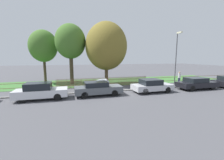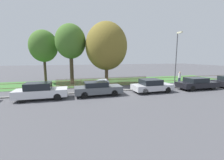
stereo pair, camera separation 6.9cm
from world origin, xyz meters
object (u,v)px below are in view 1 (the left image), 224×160
(street_lamp, at_px, (177,54))
(tree_behind_motorcycle, at_px, (70,42))
(pedestrian_near_fence, at_px, (179,77))
(parked_car_black_saloon, at_px, (41,91))
(parked_car_white_van, at_px, (197,83))
(parked_car_navy_estate, at_px, (98,88))
(parked_car_red_compact, at_px, (152,86))
(covered_motorcycle, at_px, (103,83))
(tree_mid_park, at_px, (106,46))
(tree_nearest_kerb, at_px, (43,46))

(street_lamp, bearing_deg, tree_behind_motorcycle, 156.50)
(pedestrian_near_fence, bearing_deg, parked_car_black_saloon, 101.86)
(parked_car_white_van, bearing_deg, parked_car_navy_estate, 179.07)
(parked_car_red_compact, xyz_separation_m, street_lamp, (4.24, 1.74, 3.37))
(parked_car_navy_estate, bearing_deg, parked_car_black_saloon, 179.26)
(parked_car_black_saloon, distance_m, parked_car_navy_estate, 5.03)
(parked_car_black_saloon, distance_m, tree_behind_motorcycle, 8.98)
(covered_motorcycle, bearing_deg, parked_car_white_van, -15.59)
(parked_car_black_saloon, xyz_separation_m, tree_behind_motorcycle, (2.70, 7.00, 4.93))
(covered_motorcycle, distance_m, tree_mid_park, 5.21)
(pedestrian_near_fence, bearing_deg, covered_motorcycle, 92.70)
(parked_car_white_van, xyz_separation_m, street_lamp, (-1.51, 1.81, 3.37))
(parked_car_red_compact, height_order, covered_motorcycle, parked_car_red_compact)
(parked_car_black_saloon, height_order, tree_nearest_kerb, tree_nearest_kerb)
(tree_nearest_kerb, bearing_deg, parked_car_black_saloon, -84.04)
(parked_car_black_saloon, height_order, parked_car_navy_estate, parked_car_black_saloon)
(covered_motorcycle, height_order, tree_mid_park, tree_mid_park)
(tree_nearest_kerb, relative_size, pedestrian_near_fence, 4.44)
(parked_car_white_van, height_order, covered_motorcycle, parked_car_white_van)
(covered_motorcycle, bearing_deg, pedestrian_near_fence, 3.96)
(covered_motorcycle, bearing_deg, tree_mid_park, 68.85)
(tree_mid_park, bearing_deg, tree_behind_motorcycle, 163.22)
(parked_car_black_saloon, distance_m, parked_car_white_van, 16.51)
(parked_car_black_saloon, xyz_separation_m, street_lamp, (15.00, 1.65, 3.33))
(tree_nearest_kerb, height_order, street_lamp, tree_nearest_kerb)
(parked_car_red_compact, bearing_deg, tree_behind_motorcycle, 137.43)
(tree_behind_motorcycle, bearing_deg, street_lamp, -23.50)
(parked_car_black_saloon, xyz_separation_m, tree_nearest_kerb, (-0.96, 9.17, 4.44))
(parked_car_red_compact, bearing_deg, street_lamp, 21.13)
(tree_nearest_kerb, relative_size, tree_behind_motorcycle, 0.93)
(parked_car_red_compact, distance_m, tree_mid_park, 8.03)
(covered_motorcycle, xyz_separation_m, tree_nearest_kerb, (-7.09, 6.12, 4.48))
(tree_behind_motorcycle, bearing_deg, parked_car_red_compact, -41.36)
(parked_car_navy_estate, relative_size, parked_car_red_compact, 1.07)
(parked_car_navy_estate, distance_m, tree_nearest_kerb, 11.82)
(parked_car_navy_estate, height_order, covered_motorcycle, parked_car_navy_estate)
(parked_car_navy_estate, relative_size, parked_car_white_van, 0.98)
(pedestrian_near_fence, relative_size, street_lamp, 0.25)
(parked_car_red_compact, relative_size, tree_mid_park, 0.51)
(parked_car_red_compact, distance_m, covered_motorcycle, 5.59)
(covered_motorcycle, height_order, pedestrian_near_fence, pedestrian_near_fence)
(parked_car_navy_estate, xyz_separation_m, tree_nearest_kerb, (-5.98, 9.16, 4.48))
(parked_car_navy_estate, height_order, parked_car_red_compact, parked_car_red_compact)
(parked_car_navy_estate, bearing_deg, tree_mid_park, 67.89)
(tree_nearest_kerb, bearing_deg, covered_motorcycle, -40.81)
(parked_car_black_saloon, relative_size, tree_nearest_kerb, 0.59)
(parked_car_navy_estate, bearing_deg, street_lamp, 8.49)
(parked_car_white_van, distance_m, tree_behind_motorcycle, 16.33)
(parked_car_white_van, distance_m, tree_mid_park, 11.80)
(tree_behind_motorcycle, bearing_deg, tree_mid_park, -16.78)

